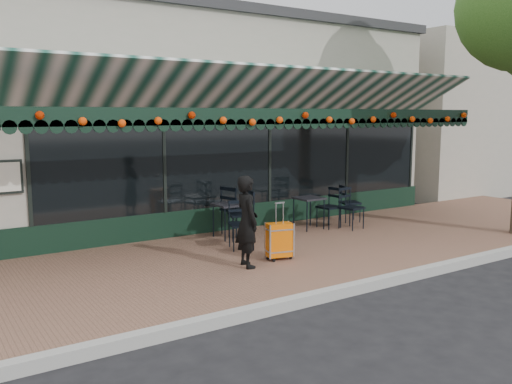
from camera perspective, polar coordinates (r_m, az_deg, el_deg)
ground at (r=7.87m, az=9.55°, el=-10.41°), size 80.00×80.00×0.00m
sidewalk at (r=9.35m, az=1.17°, el=-6.82°), size 18.00×4.00×0.15m
curb at (r=7.79m, az=9.97°, el=-10.03°), size 18.00×0.16×0.15m
restaurant_building at (r=14.23m, az=-12.27°, el=7.08°), size 12.00×9.60×4.50m
neighbor_building_right at (r=22.55m, az=20.38°, el=7.41°), size 12.00×8.00×4.80m
woman at (r=8.33m, az=-0.96°, el=-3.12°), size 0.42×0.57×1.42m
suitcase at (r=8.83m, az=2.48°, el=-5.13°), size 0.45×0.32×0.94m
cafe_table_a at (r=11.18m, az=5.59°, el=-0.90°), size 0.53×0.53×0.66m
cafe_table_b at (r=10.33m, az=-2.84°, el=-1.59°), size 0.54×0.54×0.66m
chair_a_left at (r=11.38m, az=7.68°, el=-1.62°), size 0.46×0.46×0.85m
chair_a_right at (r=12.10m, az=9.86°, el=-1.15°), size 0.52×0.52×0.82m
chair_a_front at (r=11.32m, az=10.03°, el=-1.68°), size 0.49×0.49×0.86m
chair_b_left at (r=10.18m, az=-1.60°, el=-2.42°), size 0.60×0.60×0.94m
chair_b_right at (r=10.61m, az=-2.09°, el=-1.89°), size 0.59×0.59×0.98m
chair_b_front at (r=9.48m, az=-1.56°, el=-3.48°), size 0.54×0.54×0.86m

